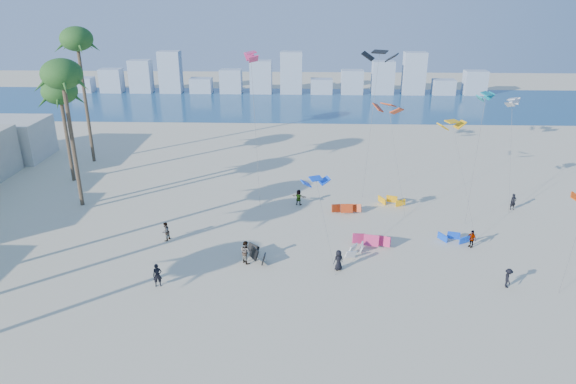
{
  "coord_description": "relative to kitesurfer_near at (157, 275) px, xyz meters",
  "views": [
    {
      "loc": [
        4.41,
        -25.05,
        20.97
      ],
      "look_at": [
        3.0,
        16.0,
        4.5
      ],
      "focal_mm": 32.44,
      "sensor_mm": 36.0,
      "label": 1
    }
  ],
  "objects": [
    {
      "name": "grounded_kites",
      "position": [
        15.9,
        8.98,
        -0.45
      ],
      "size": [
        19.86,
        14.54,
        1.04
      ],
      "color": "black",
      "rests_on": "ground"
    },
    {
      "name": "flying_kites",
      "position": [
        18.93,
        17.02,
        10.53
      ],
      "size": [
        29.36,
        24.28,
        15.28
      ],
      "color": "blue",
      "rests_on": "ground"
    },
    {
      "name": "ground",
      "position": [
        6.42,
        -8.03,
        -0.91
      ],
      "size": [
        220.0,
        220.0,
        0.0
      ],
      "primitive_type": "plane",
      "color": "beige",
      "rests_on": "ground"
    },
    {
      "name": "distant_skyline",
      "position": [
        5.23,
        73.97,
        2.18
      ],
      "size": [
        85.0,
        3.0,
        8.4
      ],
      "color": "#9EADBF",
      "rests_on": "ground"
    },
    {
      "name": "kitesurfer_mid",
      "position": [
        6.15,
        3.76,
        0.05
      ],
      "size": [
        1.16,
        1.18,
        1.91
      ],
      "primitive_type": "imported",
      "rotation": [
        0.0,
        0.0,
        2.29
      ],
      "color": "gray",
      "rests_on": "ground"
    },
    {
      "name": "ocean",
      "position": [
        6.42,
        63.97,
        -0.9
      ],
      "size": [
        220.0,
        220.0,
        0.0
      ],
      "primitive_type": "plane",
      "color": "navy",
      "rests_on": "ground"
    },
    {
      "name": "kitesurfer_near",
      "position": [
        0.0,
        0.0,
        0.0
      ],
      "size": [
        0.77,
        0.62,
        1.82
      ],
      "primitive_type": "imported",
      "rotation": [
        0.0,
        0.0,
        0.31
      ],
      "color": "black",
      "rests_on": "ground"
    },
    {
      "name": "kitesurfers_far",
      "position": [
        14.94,
        8.21,
        -0.09
      ],
      "size": [
        33.67,
        16.0,
        1.72
      ],
      "color": "black",
      "rests_on": "ground"
    }
  ]
}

